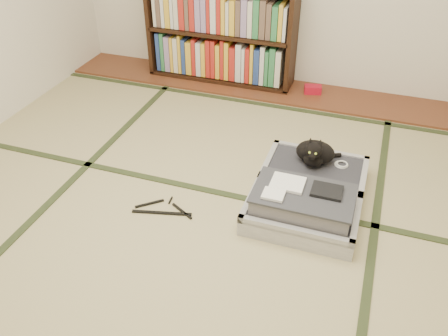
% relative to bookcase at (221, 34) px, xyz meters
% --- Properties ---
extents(floor, '(4.50, 4.50, 0.00)m').
position_rel_bookcase_xyz_m(floor, '(0.57, -2.07, -0.45)').
color(floor, tan).
rests_on(floor, ground).
extents(wood_strip, '(4.00, 0.50, 0.02)m').
position_rel_bookcase_xyz_m(wood_strip, '(0.57, -0.07, -0.44)').
color(wood_strip, brown).
rests_on(wood_strip, ground).
extents(red_item, '(0.17, 0.12, 0.07)m').
position_rel_bookcase_xyz_m(red_item, '(0.89, -0.04, -0.40)').
color(red_item, '#B40E23').
rests_on(red_item, wood_strip).
extents(tatami_borders, '(4.00, 4.50, 0.01)m').
position_rel_bookcase_xyz_m(tatami_borders, '(0.57, -1.58, -0.45)').
color(tatami_borders, '#2D381E').
rests_on(tatami_borders, ground).
extents(bookcase, '(1.36, 0.31, 0.92)m').
position_rel_bookcase_xyz_m(bookcase, '(0.00, 0.00, 0.00)').
color(bookcase, black).
rests_on(bookcase, wood_strip).
extents(suitcase, '(0.67, 0.89, 0.26)m').
position_rel_bookcase_xyz_m(suitcase, '(1.14, -1.61, -0.36)').
color(suitcase, '#BBBBC1').
rests_on(suitcase, floor).
extents(cat, '(0.30, 0.30, 0.24)m').
position_rel_bookcase_xyz_m(cat, '(1.12, -1.31, -0.23)').
color(cat, black).
rests_on(cat, suitcase).
extents(cable_coil, '(0.09, 0.09, 0.02)m').
position_rel_bookcase_xyz_m(cable_coil, '(1.30, -1.27, -0.31)').
color(cable_coil, white).
rests_on(cable_coil, suitcase).
extents(hanger, '(0.39, 0.22, 0.01)m').
position_rel_bookcase_xyz_m(hanger, '(0.30, -1.95, -0.44)').
color(hanger, black).
rests_on(hanger, floor).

